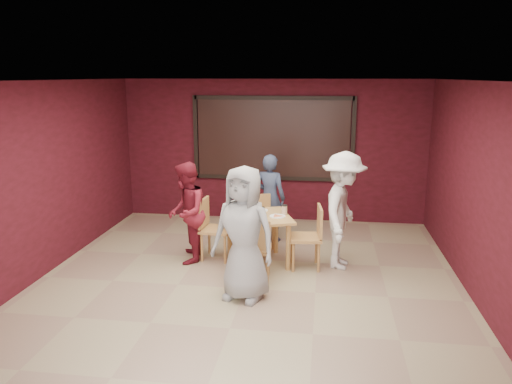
# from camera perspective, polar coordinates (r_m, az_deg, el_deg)

# --- Properties ---
(floor) EXTENTS (7.00, 7.00, 0.00)m
(floor) POSITION_cam_1_polar(r_m,az_deg,el_deg) (7.00, -1.24, -10.98)
(floor) COLOR tan
(floor) RESTS_ON ground
(window_blinds) EXTENTS (3.00, 0.02, 1.50)m
(window_blinds) POSITION_cam_1_polar(r_m,az_deg,el_deg) (9.88, 1.93, 6.12)
(window_blinds) COLOR black
(dining_table) EXTENTS (1.23, 1.23, 0.91)m
(dining_table) POSITION_cam_1_polar(r_m,az_deg,el_deg) (7.69, 0.20, -3.40)
(dining_table) COLOR tan
(dining_table) RESTS_ON floor
(chair_front) EXTENTS (0.49, 0.49, 0.94)m
(chair_front) POSITION_cam_1_polar(r_m,az_deg,el_deg) (7.01, -0.17, -6.25)
(chair_front) COLOR #B59246
(chair_front) RESTS_ON floor
(chair_back) EXTENTS (0.55, 0.55, 0.88)m
(chair_back) POSITION_cam_1_polar(r_m,az_deg,el_deg) (8.50, 0.43, -2.96)
(chair_back) COLOR #B59246
(chair_back) RESTS_ON floor
(chair_left) EXTENTS (0.51, 0.51, 0.97)m
(chair_left) POSITION_cam_1_polar(r_m,az_deg,el_deg) (7.95, -5.10, -3.80)
(chair_left) COLOR #B59246
(chair_left) RESTS_ON floor
(chair_right) EXTENTS (0.52, 0.52, 0.96)m
(chair_right) POSITION_cam_1_polar(r_m,az_deg,el_deg) (7.58, 6.29, -4.72)
(chair_right) COLOR #B59246
(chair_right) RESTS_ON floor
(diner_front) EXTENTS (0.99, 0.79, 1.77)m
(diner_front) POSITION_cam_1_polar(r_m,az_deg,el_deg) (6.42, -1.40, -4.78)
(diner_front) COLOR gray
(diner_front) RESTS_ON floor
(diner_back) EXTENTS (0.64, 0.50, 1.55)m
(diner_back) POSITION_cam_1_polar(r_m,az_deg,el_deg) (8.74, 1.58, -0.66)
(diner_back) COLOR #323E5A
(diner_back) RESTS_ON floor
(diner_left) EXTENTS (0.70, 0.85, 1.58)m
(diner_left) POSITION_cam_1_polar(r_m,az_deg,el_deg) (7.81, -7.97, -2.35)
(diner_left) COLOR maroon
(diner_left) RESTS_ON floor
(diner_right) EXTENTS (0.86, 1.25, 1.78)m
(diner_right) POSITION_cam_1_polar(r_m,az_deg,el_deg) (7.59, 9.92, -2.11)
(diner_right) COLOR white
(diner_right) RESTS_ON floor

